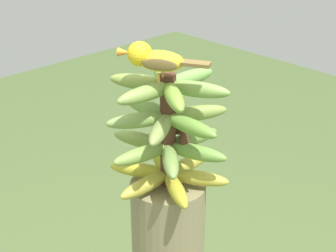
% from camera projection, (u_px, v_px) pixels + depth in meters
% --- Properties ---
extents(banana_bunch, '(0.31, 0.30, 0.29)m').
position_uv_depth(banana_bunch, '(168.00, 131.00, 1.27)').
color(banana_bunch, '#4C2D1E').
rests_on(banana_bunch, banana_tree).
extents(perched_bird, '(0.12, 0.20, 0.08)m').
position_uv_depth(perched_bird, '(154.00, 58.00, 1.16)').
color(perched_bird, '#C68933').
rests_on(perched_bird, banana_bunch).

